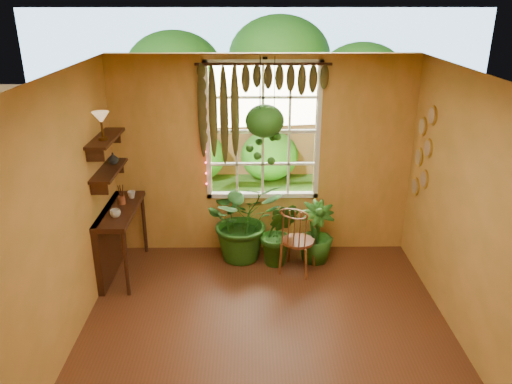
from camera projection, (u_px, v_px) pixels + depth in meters
floor at (268, 351)px, 5.07m from camera, size 4.50×4.50×0.00m
ceiling at (270, 83)px, 4.08m from camera, size 4.50×4.50×0.00m
wall_back at (263, 157)px, 6.67m from camera, size 4.00×0.00×4.00m
wall_left at (50, 232)px, 4.55m from camera, size 0.00×4.50×4.50m
wall_right at (485, 230)px, 4.60m from camera, size 0.00×4.50×4.50m
window at (263, 131)px, 6.57m from camera, size 1.52×0.10×1.86m
valance_vine at (257, 89)px, 6.24m from camera, size 1.70×0.12×1.10m
string_lights at (204, 130)px, 6.46m from camera, size 0.03×0.03×1.54m
wall_plates at (423, 153)px, 6.19m from camera, size 0.04×0.32×1.10m
counter_ledge at (114, 233)px, 6.33m from camera, size 0.40×1.20×0.90m
shelf_lower at (109, 170)px, 6.02m from camera, size 0.25×0.90×0.04m
shelf_upper at (106, 138)px, 5.88m from camera, size 0.25×0.90×0.04m
backyard at (268, 97)px, 11.00m from camera, size 14.00×10.00×12.00m
windsor_chair at (297, 250)px, 6.42m from camera, size 0.54×0.55×1.09m
potted_plant_left at (243, 219)px, 6.68m from camera, size 1.25×1.16×1.15m
potted_plant_mid at (279, 233)px, 6.55m from camera, size 0.58×0.50×0.92m
potted_plant_right at (316, 232)px, 6.66m from camera, size 0.50×0.50×0.84m
hanging_basket at (265, 123)px, 6.18m from camera, size 0.48×0.48×1.32m
cup_a at (115, 213)px, 5.94m from camera, size 0.14×0.14×0.10m
cup_b at (132, 195)px, 6.50m from camera, size 0.12×0.12×0.09m
brush_jar at (121, 195)px, 6.29m from camera, size 0.09×0.09×0.32m
shelf_vase at (113, 158)px, 6.17m from camera, size 0.17×0.17×0.14m
tiffany_lamp at (101, 119)px, 5.65m from camera, size 0.20×0.20×0.33m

